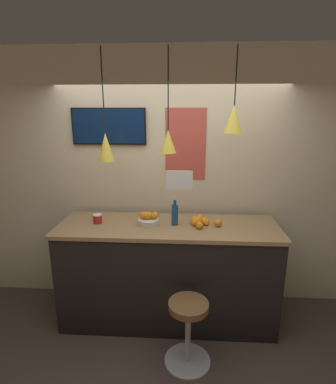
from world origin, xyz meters
The scene contains 14 objects.
ground_plane centered at (0.00, 0.00, 0.00)m, with size 14.00×14.00×0.00m, color #47382D.
back_wall centered at (0.00, 1.16, 1.45)m, with size 8.00×0.06×2.90m.
service_counter centered at (0.00, 0.68, 0.55)m, with size 2.27×0.73×1.10m.
bar_stool centered at (0.22, 0.07, 0.40)m, with size 0.42×0.42×0.62m.
fruit_bowl centered at (-0.20, 0.70, 1.16)m, with size 0.22×0.22×0.13m.
orange_pile centered at (0.34, 0.70, 1.14)m, with size 0.32×0.28×0.09m.
juice_bottle centered at (0.07, 0.69, 1.21)m, with size 0.07×0.07×0.26m.
spread_jar centered at (-0.74, 0.69, 1.15)m, with size 0.09×0.09×0.09m.
pendant_lamp_left centered at (-0.61, 0.71, 1.90)m, with size 0.16×0.16×1.05m.
pendant_lamp_middle centered at (0.00, 0.71, 1.95)m, with size 0.16×0.16×0.97m.
pendant_lamp_right centered at (0.61, 0.71, 2.16)m, with size 0.18×0.18×0.77m.
mounted_tv centered at (-0.67, 1.10, 2.07)m, with size 0.81×0.04×0.39m.
hanging_menu_board centered at (0.12, 0.40, 1.64)m, with size 0.24×0.01×0.17m.
wall_poster centered at (0.17, 1.12, 1.87)m, with size 0.44×0.01×0.78m.
Camera 1 is at (0.17, -2.18, 2.24)m, focal length 28.00 mm.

